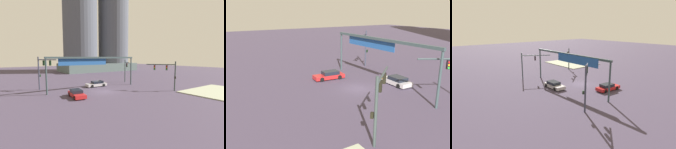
# 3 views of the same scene
# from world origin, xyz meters

# --- Properties ---
(ground_plane) EXTENTS (194.31, 194.31, 0.00)m
(ground_plane) POSITION_xyz_m (0.00, 0.00, 0.00)
(ground_plane) COLOR #40364A
(traffic_signal_near_corner) EXTENTS (2.80, 3.48, 6.48)m
(traffic_signal_near_corner) POSITION_xyz_m (-9.06, 8.07, 4.20)
(traffic_signal_near_corner) COLOR #363849
(traffic_signal_near_corner) RESTS_ON ground
(traffic_signal_cross_street) EXTENTS (3.59, 4.56, 5.61)m
(traffic_signal_cross_street) POSITION_xyz_m (10.65, -5.94, 3.73)
(traffic_signal_cross_street) COLOR #333E3D
(traffic_signal_cross_street) RESTS_ON ground
(overhead_sign_gantry) EXTENTS (19.23, 0.43, 6.48)m
(overhead_sign_gantry) POSITION_xyz_m (-0.61, 3.38, 5.43)
(overhead_sign_gantry) COLOR #334346
(overhead_sign_gantry) RESTS_ON ground
(sedan_car_approaching) EXTENTS (4.53, 2.09, 1.21)m
(sedan_car_approaching) POSITION_xyz_m (1.44, 5.53, 0.58)
(sedan_car_approaching) COLOR #B4AEB2
(sedan_car_approaching) RESTS_ON ground
(sedan_car_waiting_far) EXTENTS (2.15, 4.75, 1.21)m
(sedan_car_waiting_far) POSITION_xyz_m (-5.85, -1.08, 0.57)
(sedan_car_waiting_far) COLOR red
(sedan_car_waiting_far) RESTS_ON ground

